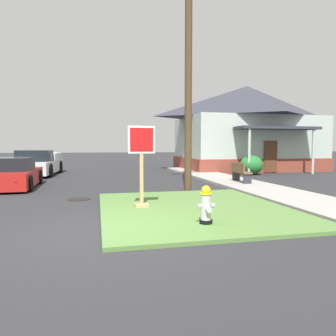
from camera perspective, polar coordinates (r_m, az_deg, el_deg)
name	(u,v)px	position (r m, az deg, el deg)	size (l,w,h in m)	color
ground_plane	(110,231)	(6.47, -10.74, -11.35)	(160.00, 160.00, 0.00)	#2B2B2D
grass_corner_patch	(193,208)	(8.41, 4.71, -7.42)	(4.90, 5.80, 0.08)	#567F3D
sidewalk_strip	(238,183)	(14.20, 12.88, -2.73)	(2.20, 19.35, 0.12)	#9E9B93
fire_hydrant	(206,206)	(6.59, 7.04, -6.94)	(0.38, 0.34, 0.81)	black
stop_sign	(141,168)	(8.27, -4.92, 0.03)	(0.73, 0.30, 2.17)	tan
manhole_cover	(79,199)	(10.37, -16.13, -5.56)	(0.70, 0.70, 0.02)	black
parked_sedan_red	(13,175)	(14.15, -26.73, -1.12)	(1.93, 4.12, 1.25)	red
pickup_truck_white	(38,165)	(19.79, -22.91, 0.56)	(2.38, 5.46, 1.48)	silver
street_bench	(240,172)	(14.04, 13.19, -0.66)	(0.49, 1.45, 0.85)	brown
utility_pole	(189,39)	(12.47, 3.81, 22.64)	(1.76, 0.28, 10.89)	#4C3823
corner_house	(247,127)	(23.68, 14.33, 7.36)	(9.98, 8.18, 6.10)	brown
shrub_near_porch	(252,165)	(19.20, 15.16, 0.54)	(1.35, 1.35, 1.17)	#24722F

